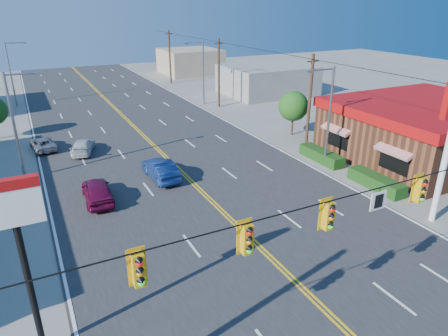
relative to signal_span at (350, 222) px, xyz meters
name	(u,v)px	position (x,y,z in m)	size (l,w,h in m)	color
ground	(338,324)	(0.12, 0.00, -4.89)	(160.00, 160.00, 0.00)	gray
road	(172,163)	(0.12, 20.00, -4.86)	(20.00, 120.00, 0.06)	#2D2D30
signal_span	(350,222)	(0.00, 0.00, 0.00)	(24.32, 0.34, 9.00)	#47301E
kfc	(425,130)	(20.02, 12.00, -2.51)	(16.30, 12.40, 4.70)	brown
pizza_hut_sign	(18,235)	(-10.88, 4.00, 0.30)	(1.90, 0.30, 6.85)	black
streetlight_se	(328,112)	(10.91, 14.00, -0.37)	(2.55, 0.25, 8.00)	gray
streetlight_ne	(202,69)	(10.91, 38.00, -0.37)	(2.55, 0.25, 8.00)	gray
streetlight_sw	(17,121)	(-10.67, 22.00, -0.37)	(2.55, 0.25, 8.00)	gray
streetlight_nw	(12,70)	(-10.67, 48.00, -0.37)	(2.55, 0.25, 8.00)	gray
utility_pole_near	(309,103)	(12.32, 18.00, -0.69)	(0.28, 0.28, 8.40)	#47301E
utility_pole_mid	(219,73)	(12.32, 36.00, -0.69)	(0.28, 0.28, 8.40)	#47301E
utility_pole_far	(170,57)	(12.32, 54.00, -0.69)	(0.28, 0.28, 8.40)	#47301E
tree_kfc_rear	(293,106)	(13.62, 22.00, -1.95)	(2.94, 2.94, 4.41)	#47301E
bld_east_mid	(267,80)	(22.12, 40.00, -2.89)	(12.00, 10.00, 4.00)	gray
bld_east_far	(190,61)	(19.12, 62.00, -2.69)	(10.00, 10.00, 4.40)	tan
car_magenta	(97,192)	(-6.64, 15.77, -4.14)	(1.76, 4.37, 1.49)	maroon
car_blue	(161,170)	(-1.70, 17.45, -4.14)	(1.58, 4.53, 1.49)	navy
car_white	(83,147)	(-6.02, 25.93, -4.28)	(1.69, 4.15, 1.21)	silver
car_silver	(43,144)	(-9.12, 28.39, -4.33)	(1.85, 4.01, 1.11)	#9A9A9E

